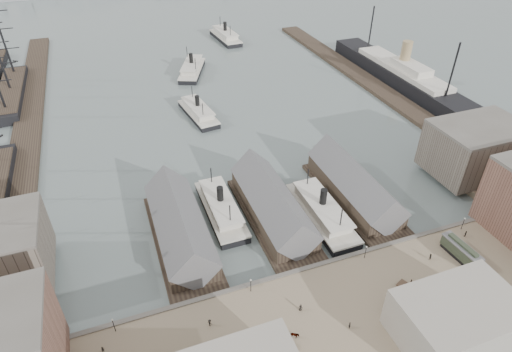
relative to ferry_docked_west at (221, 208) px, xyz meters
name	(u,v)px	position (x,y,z in m)	size (l,w,h in m)	color
ground	(297,259)	(13.00, -23.65, -2.37)	(900.00, 900.00, 0.00)	slate
quay	(336,320)	(13.00, -43.65, -1.37)	(180.00, 30.00, 2.00)	#816F56
seawall	(306,271)	(13.00, -28.85, -1.22)	(180.00, 1.20, 2.30)	#59544C
west_wharf	(28,124)	(-55.00, 76.35, -1.57)	(10.00, 220.00, 1.60)	#2D231C
east_wharf	(368,82)	(91.00, 66.35, -1.57)	(10.00, 180.00, 1.60)	#2D231C
ferry_shed_west	(180,228)	(-13.00, -6.77, 2.27)	(14.00, 42.00, 12.60)	#2D231C
ferry_shed_center	(272,206)	(13.00, -6.77, 2.27)	(14.00, 42.00, 12.60)	#2D231C
ferry_shed_east	(354,186)	(39.00, -6.77, 2.27)	(14.00, 42.00, 12.60)	#2D231C
warehouse_east_back	(476,149)	(81.00, -8.65, 7.13)	(28.00, 20.00, 15.00)	#60564C
street_bldg_center	(457,319)	(33.00, -55.65, 4.63)	(24.00, 16.00, 10.00)	gray
lamp_post_far_w	(113,323)	(-32.00, -30.65, 2.34)	(0.44, 0.44, 3.92)	black
lamp_post_near_w	(251,283)	(-2.00, -30.65, 2.34)	(0.44, 0.44, 3.92)	black
lamp_post_near_e	(366,250)	(28.00, -30.65, 2.34)	(0.44, 0.44, 3.92)	black
lamp_post_far_e	(464,221)	(58.00, -30.65, 2.34)	(0.44, 0.44, 3.92)	black
ferry_docked_west	(221,208)	(0.00, 0.00, 0.00)	(8.51, 28.35, 10.13)	black
ferry_docked_east	(322,211)	(26.00, -11.62, 0.14)	(9.00, 30.01, 10.72)	black
ferry_open_near	(198,111)	(8.70, 61.30, -0.13)	(11.50, 27.59, 9.56)	black
ferry_open_mid	(192,68)	(17.07, 106.96, 0.08)	(19.48, 30.46, 10.48)	black
ferry_open_far	(225,36)	(47.36, 150.24, 0.22)	(11.46, 31.58, 11.07)	black
sailing_ship_mid	(11,91)	(-62.89, 107.03, 0.52)	(9.83, 56.78, 40.40)	black
ocean_steamer	(402,75)	(105.00, 60.96, 1.86)	(13.47, 98.46, 19.69)	black
tram	(461,252)	(49.98, -38.79, 1.65)	(3.64, 11.29, 3.96)	black
horse_cart_center	(292,338)	(1.59, -45.47, 0.46)	(4.87, 3.38, 1.67)	black
horse_cart_right	(410,285)	(32.74, -42.30, 0.46)	(4.85, 3.27, 1.65)	black
pedestrian_0	(103,350)	(-34.70, -34.73, 0.42)	(0.58, 0.42, 1.59)	black
pedestrian_2	(210,323)	(-13.18, -36.19, 0.52)	(1.16, 0.66, 1.79)	black
pedestrian_3	(236,348)	(-9.91, -43.70, 0.48)	(1.00, 0.42, 1.71)	black
pedestrian_4	(301,308)	(6.38, -39.33, 0.51)	(0.86, 0.56, 1.76)	black
pedestrian_5	(350,325)	(14.10, -46.93, 0.51)	(0.65, 0.47, 1.77)	black
pedestrian_6	(430,257)	(42.75, -36.73, 0.50)	(0.85, 0.66, 1.75)	black
pedestrian_7	(429,290)	(35.76, -45.04, 0.43)	(1.04, 0.60, 1.61)	black
pedestrian_8	(466,234)	(56.90, -33.24, 0.54)	(1.06, 0.44, 1.82)	black
pedestrian_10	(501,290)	(51.13, -50.65, 0.42)	(1.02, 0.59, 1.58)	black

